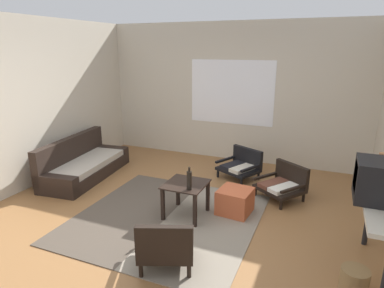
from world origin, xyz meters
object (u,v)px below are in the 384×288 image
Objects in this scene: armchair_corner at (283,183)px; clay_vase at (380,172)px; coffee_table at (186,191)px; armchair_by_window at (241,165)px; armchair_striped_foreground at (166,245)px; ottoman_orange at (235,201)px; wicker_basket at (354,281)px; glass_bottle at (189,180)px; couch at (83,165)px; console_shelf at (381,209)px.

armchair_corner is 1.77m from clay_vase.
armchair_by_window is (0.33, 1.64, -0.13)m from coffee_table.
armchair_corner is at bearing 68.51° from armchair_striped_foreground.
coffee_table reaches higher than ottoman_orange.
armchair_striped_foreground is 2.78× the size of wicker_basket.
glass_bottle is (-0.47, -0.50, 0.43)m from ottoman_orange.
coffee_table is 1.68m from armchair_by_window.
couch is 2.36× the size of armchair_by_window.
glass_bottle reaches higher than armchair_by_window.
coffee_table is (2.26, -0.61, 0.16)m from couch.
glass_bottle is at bearing -53.41° from coffee_table.
glass_bottle is at bearing 171.04° from console_shelf.
clay_vase reaches higher than couch.
couch is 7.31× the size of wicker_basket.
glass_bottle reaches higher than armchair_striped_foreground.
clay_vase is 1.20× the size of wicker_basket.
glass_bottle is at bearing -129.02° from armchair_corner.
wicker_basket is at bearing -122.70° from console_shelf.
ottoman_orange is at bearing -5.59° from couch.
armchair_corner reaches higher than armchair_by_window.
couch is 2.53m from glass_bottle.
armchair_corner is at bearing 116.66° from wicker_basket.
armchair_by_window is at bearing 88.60° from armchair_striped_foreground.
armchair_corner is at bearing 50.98° from glass_bottle.
armchair_striped_foreground is 2.36× the size of glass_bottle.
glass_bottle is (0.12, -0.16, 0.23)m from coffee_table.
coffee_table is 2.19m from wicker_basket.
armchair_by_window is 2.57× the size of clay_vase.
armchair_by_window is 1.11× the size of armchair_striped_foreground.
couch is 2.63× the size of armchair_striped_foreground.
wicker_basket is (1.93, -0.57, -0.48)m from glass_bottle.
ottoman_orange is at bearing 143.65° from wicker_basket.
couch reaches higher than armchair_by_window.
glass_bottle is (-0.15, 0.95, 0.33)m from armchair_striped_foreground.
couch reaches higher than ottoman_orange.
console_shelf reaches higher than couch.
wicker_basket is at bearing -19.74° from coffee_table.
couch is at bearing 174.41° from ottoman_orange.
clay_vase is (1.61, -0.43, 0.83)m from ottoman_orange.
armchair_striped_foreground is 1.83m from wicker_basket.
wicker_basket is (-0.16, -0.64, -0.88)m from clay_vase.
couch is 2.30× the size of armchair_corner.
console_shelf is (2.20, -0.49, 0.40)m from coffee_table.
armchair_corner is 2.04m from wicker_basket.
console_shelf is at bearing -13.90° from couch.
coffee_table is 0.69× the size of armchair_by_window.
armchair_striped_foreground is at bearing -162.23° from console_shelf.
console_shelf is at bearing -27.14° from ottoman_orange.
clay_vase reaches higher than armchair_corner.
ottoman_orange is at bearing 46.46° from glass_bottle.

